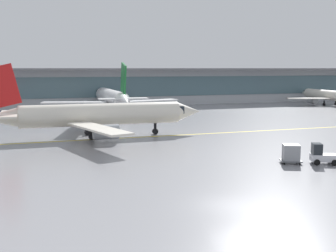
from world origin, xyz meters
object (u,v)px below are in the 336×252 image
object	(u,v)px
gate_airplane_1	(112,98)
baggage_tug	(322,155)
gate_airplane_2	(328,95)
cargo_dolly_lead	(291,153)
taxiing_regional_jet	(99,115)

from	to	relation	value
gate_airplane_1	baggage_tug	size ratio (longest dim) A/B	10.99
gate_airplane_2	baggage_tug	size ratio (longest dim) A/B	8.71
baggage_tug	cargo_dolly_lead	bearing A→B (deg)	180.00
taxiing_regional_jet	cargo_dolly_lead	world-z (taller)	taxiing_regional_jet
gate_airplane_1	cargo_dolly_lead	distance (m)	56.83
gate_airplane_1	taxiing_regional_jet	bearing A→B (deg)	166.66
baggage_tug	cargo_dolly_lead	xyz separation A→B (m)	(-2.81, 1.22, 0.16)
gate_airplane_1	taxiing_regional_jet	distance (m)	34.36
baggage_tug	gate_airplane_1	bearing A→B (deg)	124.07
gate_airplane_1	taxiing_regional_jet	world-z (taller)	gate_airplane_1
gate_airplane_2	baggage_tug	xyz separation A→B (m)	(-46.65, -58.07, -1.65)
gate_airplane_1	gate_airplane_2	xyz separation A→B (m)	(57.39, 0.62, -0.68)
gate_airplane_2	taxiing_regional_jet	bearing A→B (deg)	122.23
gate_airplane_2	cargo_dolly_lead	bearing A→B (deg)	143.69
taxiing_regional_jet	baggage_tug	xyz separation A→B (m)	(18.71, -24.03, -2.19)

